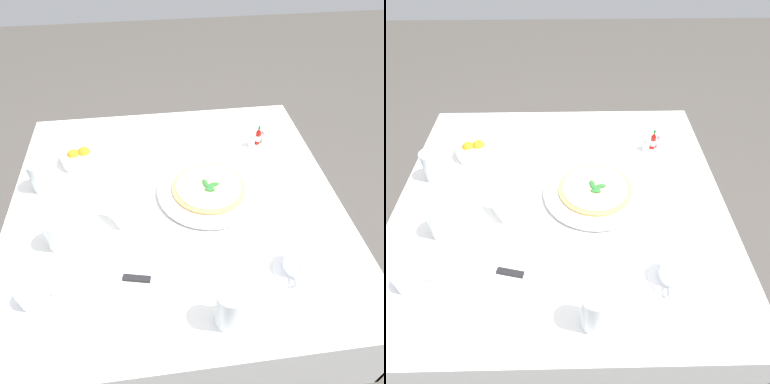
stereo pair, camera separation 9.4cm
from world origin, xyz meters
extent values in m
plane|color=#4C4742|center=(0.00, 0.00, 0.00)|extent=(8.00, 8.00, 0.00)
cube|color=white|center=(0.00, 0.00, 0.73)|extent=(1.10, 1.10, 0.02)
cube|color=white|center=(0.00, -0.54, 0.58)|extent=(1.10, 0.01, 0.28)
cube|color=white|center=(-0.54, 0.00, 0.58)|extent=(0.01, 1.10, 0.28)
cube|color=white|center=(0.54, 0.00, 0.58)|extent=(0.01, 1.10, 0.28)
cylinder|color=brown|center=(-0.45, -0.45, 0.36)|extent=(0.06, 0.06, 0.72)
cylinder|color=brown|center=(0.45, -0.45, 0.36)|extent=(0.06, 0.06, 0.72)
cylinder|color=brown|center=(-0.45, 0.45, 0.36)|extent=(0.06, 0.06, 0.72)
cylinder|color=white|center=(-0.12, -0.02, 0.75)|extent=(0.21, 0.21, 0.01)
cylinder|color=white|center=(-0.12, -0.02, 0.76)|extent=(0.35, 0.35, 0.01)
cylinder|color=#DBAD60|center=(-0.12, -0.02, 0.77)|extent=(0.25, 0.25, 0.01)
cylinder|color=#F4DB8E|center=(-0.12, -0.02, 0.77)|extent=(0.22, 0.22, 0.00)
ellipsoid|color=#2D7533|center=(-0.11, -0.04, 0.78)|extent=(0.02, 0.04, 0.01)
ellipsoid|color=#2D7533|center=(-0.14, -0.02, 0.78)|extent=(0.04, 0.02, 0.01)
ellipsoid|color=#2D7533|center=(-0.12, 0.00, 0.78)|extent=(0.04, 0.03, 0.01)
ellipsoid|color=#2D7533|center=(-0.12, -0.01, 0.78)|extent=(0.03, 0.04, 0.01)
ellipsoid|color=#2D7533|center=(-0.11, -0.02, 0.78)|extent=(0.04, 0.04, 0.01)
cylinder|color=white|center=(-0.31, 0.32, 0.75)|extent=(0.13, 0.13, 0.01)
cylinder|color=white|center=(-0.31, 0.32, 0.78)|extent=(0.08, 0.08, 0.06)
torus|color=white|center=(-0.30, 0.37, 0.78)|extent=(0.01, 0.04, 0.03)
cylinder|color=black|center=(-0.31, 0.32, 0.81)|extent=(0.07, 0.07, 0.00)
cylinder|color=white|center=(0.40, 0.32, 0.75)|extent=(0.13, 0.13, 0.01)
cylinder|color=white|center=(0.40, 0.32, 0.78)|extent=(0.08, 0.08, 0.05)
torus|color=white|center=(0.35, 0.32, 0.78)|extent=(0.04, 0.01, 0.03)
cylinder|color=black|center=(0.40, 0.32, 0.80)|extent=(0.07, 0.07, 0.00)
cylinder|color=white|center=(0.36, 0.14, 0.80)|extent=(0.07, 0.07, 0.10)
cylinder|color=silver|center=(0.36, 0.14, 0.78)|extent=(0.06, 0.06, 0.07)
cylinder|color=white|center=(-0.09, 0.44, 0.81)|extent=(0.07, 0.07, 0.13)
cylinder|color=silver|center=(-0.09, 0.44, 0.79)|extent=(0.06, 0.06, 0.09)
cylinder|color=white|center=(0.45, -0.12, 0.80)|extent=(0.07, 0.07, 0.11)
cylinder|color=silver|center=(0.45, -0.12, 0.78)|extent=(0.06, 0.06, 0.07)
cube|color=white|center=(0.18, 0.30, 0.75)|extent=(0.25, 0.18, 0.02)
cube|color=silver|center=(0.23, 0.28, 0.77)|extent=(0.12, 0.05, 0.01)
cube|color=black|center=(0.13, 0.31, 0.77)|extent=(0.08, 0.03, 0.01)
cylinder|color=white|center=(0.33, -0.25, 0.77)|extent=(0.15, 0.15, 0.04)
sphere|color=orange|center=(0.35, -0.24, 0.78)|extent=(0.05, 0.05, 0.05)
sphere|color=orange|center=(0.31, -0.25, 0.78)|extent=(0.05, 0.05, 0.05)
cylinder|color=#B7140F|center=(-0.36, -0.28, 0.77)|extent=(0.02, 0.02, 0.05)
cylinder|color=white|center=(-0.36, -0.28, 0.77)|extent=(0.02, 0.02, 0.02)
cone|color=#B7140F|center=(-0.36, -0.28, 0.81)|extent=(0.02, 0.02, 0.02)
cylinder|color=#1E722D|center=(-0.36, -0.28, 0.82)|extent=(0.01, 0.01, 0.01)
cylinder|color=white|center=(-0.33, -0.27, 0.76)|extent=(0.03, 0.03, 0.04)
cylinder|color=white|center=(-0.33, -0.27, 0.76)|extent=(0.02, 0.02, 0.03)
sphere|color=silver|center=(-0.33, -0.27, 0.79)|extent=(0.02, 0.02, 0.02)
cylinder|color=white|center=(-0.38, -0.29, 0.76)|extent=(0.03, 0.03, 0.04)
cylinder|color=#38332D|center=(-0.38, -0.29, 0.76)|extent=(0.02, 0.02, 0.03)
sphere|color=silver|center=(-0.38, -0.29, 0.79)|extent=(0.02, 0.02, 0.02)
cube|color=white|center=(0.20, 0.08, 0.77)|extent=(0.06, 0.08, 0.06)
camera|label=1|loc=(0.05, 0.85, 1.60)|focal=33.46mm
camera|label=2|loc=(-0.04, 0.85, 1.60)|focal=33.46mm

